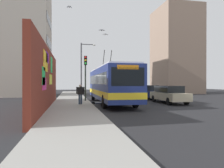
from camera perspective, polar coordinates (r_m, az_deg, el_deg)
ground_plane at (r=19.47m, az=-5.96°, el=-5.13°), size 80.00×80.00×0.00m
sidewalk_slab at (r=19.39m, az=-10.70°, el=-4.94°), size 48.00×3.20×0.15m
graffiti_wall at (r=15.47m, az=-17.07°, el=1.29°), size 14.18×0.32×4.21m
building_far_left at (r=33.75m, az=-24.15°, el=10.70°), size 8.55×8.89×15.91m
building_far_right at (r=40.50m, az=16.74°, el=8.50°), size 8.08×6.81×15.26m
city_bus at (r=19.15m, az=-0.46°, el=0.13°), size 11.99×2.58×4.98m
parked_car_champagne at (r=19.87m, az=15.02°, el=-2.62°), size 4.82×1.80×1.58m
parked_car_navy at (r=24.70m, az=9.61°, el=-2.05°), size 4.48×1.81×1.58m
pedestrian_at_curb at (r=17.06m, az=-8.51°, el=-2.32°), size 0.22×0.64×1.57m
traffic_light at (r=20.10m, az=-7.15°, el=3.60°), size 0.49×0.28×4.24m
street_lamp at (r=25.98m, az=-7.83°, el=4.85°), size 0.44×1.82×6.52m
flying_pigeons at (r=22.66m, az=-5.34°, el=15.77°), size 3.30×4.41×2.92m
curbside_puddle at (r=19.71m, az=-4.27°, el=-5.06°), size 2.09×2.09×0.00m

